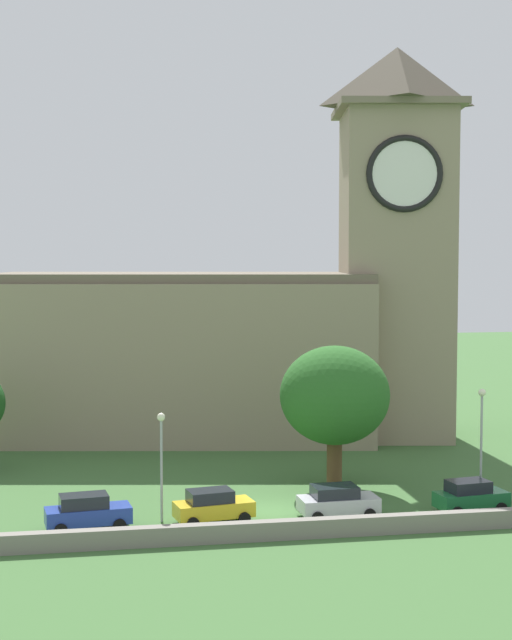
{
  "coord_description": "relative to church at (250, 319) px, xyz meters",
  "views": [
    {
      "loc": [
        -10.06,
        -52.1,
        14.47
      ],
      "look_at": [
        0.77,
        8.53,
        10.24
      ],
      "focal_mm": 53.51,
      "sensor_mm": 36.0,
      "label": 1
    }
  ],
  "objects": [
    {
      "name": "ground_plane",
      "position": [
        -2.76,
        -7.3,
        -9.4
      ],
      "size": [
        200.0,
        200.0,
        0.0
      ],
      "primitive_type": "plane",
      "color": "#3D6633"
    },
    {
      "name": "church",
      "position": [
        0.0,
        0.0,
        0.0
      ],
      "size": [
        37.79,
        17.06,
        30.64
      ],
      "color": "gray",
      "rests_on": "ground"
    },
    {
      "name": "quay_barrier",
      "position": [
        -2.76,
        -27.71,
        -8.91
      ],
      "size": [
        58.73,
        0.7,
        0.97
      ],
      "primitive_type": "cube",
      "color": "gray",
      "rests_on": "ground"
    },
    {
      "name": "car_silver",
      "position": [
        0.71,
        -24.22,
        -8.51
      ],
      "size": [
        4.43,
        2.45,
        1.76
      ],
      "color": "silver",
      "rests_on": "ground"
    },
    {
      "name": "tree_by_tower",
      "position": [
        2.31,
        -17.52,
        -3.67
      ],
      "size": [
        6.84,
        6.84,
        8.85
      ],
      "color": "brown",
      "rests_on": "ground"
    },
    {
      "name": "streetlamp_central",
      "position": [
        9.78,
        -22.65,
        -4.9
      ],
      "size": [
        0.44,
        0.44,
        6.69
      ],
      "color": "#9EA0A5",
      "rests_on": "ground"
    },
    {
      "name": "car_green",
      "position": [
        8.3,
        -24.68,
        -8.47
      ],
      "size": [
        4.25,
        2.49,
        1.84
      ],
      "color": "#1E6B38",
      "rests_on": "ground"
    },
    {
      "name": "streetlamp_west_mid",
      "position": [
        -8.92,
        -23.46,
        -5.33
      ],
      "size": [
        0.44,
        0.44,
        5.96
      ],
      "color": "#9EA0A5",
      "rests_on": "ground"
    },
    {
      "name": "car_blue",
      "position": [
        -12.91,
        -24.3,
        -8.44
      ],
      "size": [
        4.62,
        2.47,
        1.89
      ],
      "color": "#233D9E",
      "rests_on": "ground"
    },
    {
      "name": "car_yellow",
      "position": [
        -6.21,
        -24.12,
        -8.49
      ],
      "size": [
        4.46,
        2.64,
        1.8
      ],
      "color": "gold",
      "rests_on": "ground"
    }
  ]
}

